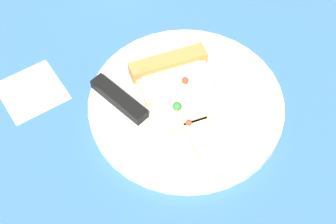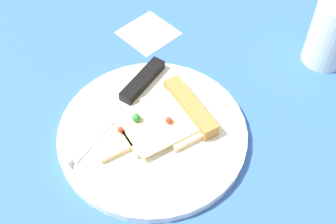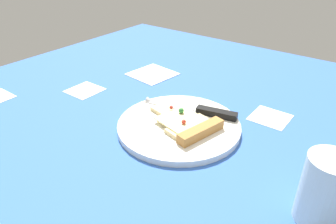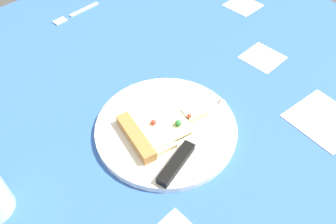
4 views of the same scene
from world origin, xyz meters
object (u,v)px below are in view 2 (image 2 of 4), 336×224
pizza_slice (166,120)px  drinking_glass (332,33)px  plate (151,133)px  knife (126,99)px

pizza_slice → drinking_glass: bearing=-91.5°
plate → knife: 7.05cm
plate → pizza_slice: bearing=-102.8°
pizza_slice → knife: 7.62cm
knife → drinking_glass: 36.02cm
knife → drinking_glass: bearing=-128.8°
pizza_slice → drinking_glass: drinking_glass is taller
pizza_slice → knife: bearing=25.7°
plate → knife: (6.86, -0.89, 1.34)cm
drinking_glass → pizza_slice: bearing=75.3°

